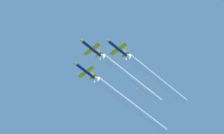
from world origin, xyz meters
TOP-DOWN VIEW (x-y plane):
  - jet_lead at (-0.20, 6.63)m, footprint 8.19×11.93m
  - jet_left_wingman at (-8.52, 0.47)m, footprint 8.19×11.93m
  - jet_right_wingman at (9.01, 0.56)m, footprint 8.19×11.93m
  - smoke_trail_lead at (-0.20, -16.55)m, footprint 3.03×35.43m
  - smoke_trail_left_wingman at (-8.52, -22.65)m, footprint 3.03×35.32m
  - smoke_trail_right_wingman at (9.01, -26.52)m, footprint 3.03×43.25m

SIDE VIEW (x-z plane):
  - smoke_trail_left_wingman at x=-8.52m, z-range 236.28..239.31m
  - smoke_trail_right_wingman at x=9.01m, z-range 236.30..239.33m
  - jet_left_wingman at x=-8.52m, z-range 236.39..239.26m
  - jet_right_wingman at x=9.01m, z-range 236.41..239.28m
  - smoke_trail_lead at x=-0.20m, z-range 237.75..240.78m
  - jet_lead at x=-0.20m, z-range 237.86..240.72m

